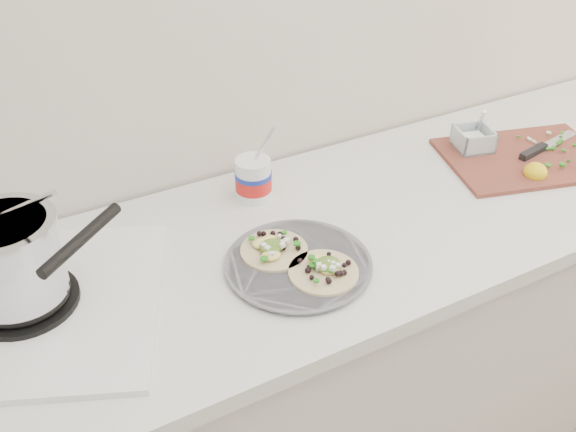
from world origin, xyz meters
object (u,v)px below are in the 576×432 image
stove (17,277)px  tub (255,175)px  cutboard (522,153)px  taco_plate (298,261)px

stove → tub: size_ratio=3.25×
stove → cutboard: bearing=22.0°
taco_plate → cutboard: 0.76m
tub → cutboard: size_ratio=0.41×
taco_plate → cutboard: cutboard is taller
tub → taco_plate: bearing=-97.9°
taco_plate → cutboard: (0.75, 0.11, -0.00)m
cutboard → tub: bearing=-177.8°
tub → cutboard: 0.73m
stove → tub: 0.58m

